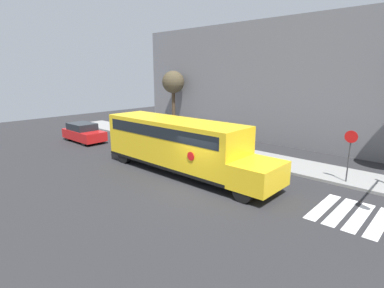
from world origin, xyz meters
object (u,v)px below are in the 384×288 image
at_px(parked_car, 84,133).
at_px(stop_sign, 350,150).
at_px(school_bus, 178,143).
at_px(tree_far_sidewalk, 173,83).

bearing_deg(parked_car, stop_sign, 12.16).
relative_size(school_bus, parked_car, 2.67).
xyz_separation_m(school_bus, stop_sign, (7.77, 4.35, 0.08)).
height_order(parked_car, stop_sign, stop_sign).
bearing_deg(stop_sign, tree_far_sidewalk, 165.83).
relative_size(parked_car, stop_sign, 1.48).
distance_m(parked_car, tree_far_sidewalk, 9.49).
bearing_deg(stop_sign, school_bus, -150.75).
bearing_deg(parked_car, school_bus, -1.18).
xyz_separation_m(school_bus, tree_far_sidewalk, (-9.29, 8.66, 2.87)).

